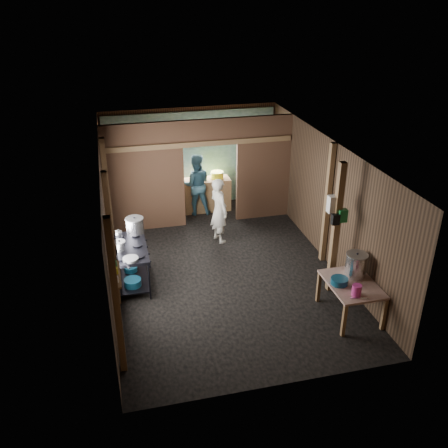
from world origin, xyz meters
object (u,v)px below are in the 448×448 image
object	(u,v)px
gas_range	(131,265)
yellow_tub	(217,175)
stove_pot_large	(135,226)
prep_table	(350,299)
cook	(219,210)
pink_bucket	(357,290)
stock_pot	(356,265)

from	to	relation	value
gas_range	yellow_tub	world-z (taller)	yellow_tub
yellow_tub	stove_pot_large	bearing A→B (deg)	-131.33
prep_table	cook	bearing A→B (deg)	115.82
prep_table	pink_bucket	distance (m)	0.56
gas_range	stove_pot_large	bearing A→B (deg)	72.28
gas_range	yellow_tub	xyz separation A→B (m)	(2.46, 3.14, 0.53)
gas_range	cook	world-z (taller)	cook
pink_bucket	yellow_tub	distance (m)	5.57
prep_table	stock_pot	distance (m)	0.61
stock_pot	pink_bucket	xyz separation A→B (m)	(-0.27, -0.57, -0.11)
stove_pot_large	stock_pot	xyz separation A→B (m)	(3.70, -2.27, -0.11)
pink_bucket	cook	xyz separation A→B (m)	(-1.50, 3.68, -0.00)
gas_range	prep_table	size ratio (longest dim) A/B	1.24
stove_pot_large	pink_bucket	distance (m)	4.46
prep_table	pink_bucket	bearing A→B (deg)	-107.17
cook	prep_table	bearing A→B (deg)	-172.46
gas_range	pink_bucket	xyz separation A→B (m)	(3.60, -2.31, 0.35)
gas_range	cook	bearing A→B (deg)	33.11
stove_pot_large	stock_pot	distance (m)	4.34
stove_pot_large	pink_bucket	xyz separation A→B (m)	(3.43, -2.84, -0.22)
stock_pot	cook	world-z (taller)	cook
yellow_tub	prep_table	bearing A→B (deg)	-76.25
prep_table	cook	world-z (taller)	cook
pink_bucket	yellow_tub	size ratio (longest dim) A/B	0.59
gas_range	yellow_tub	size ratio (longest dim) A/B	4.27
prep_table	yellow_tub	bearing A→B (deg)	103.75
gas_range	pink_bucket	world-z (taller)	pink_bucket
pink_bucket	cook	distance (m)	3.97
stove_pot_large	pink_bucket	bearing A→B (deg)	-39.62
pink_bucket	stove_pot_large	bearing A→B (deg)	140.38
stock_pot	pink_bucket	bearing A→B (deg)	-115.07
yellow_tub	cook	xyz separation A→B (m)	(-0.36, -1.77, -0.18)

